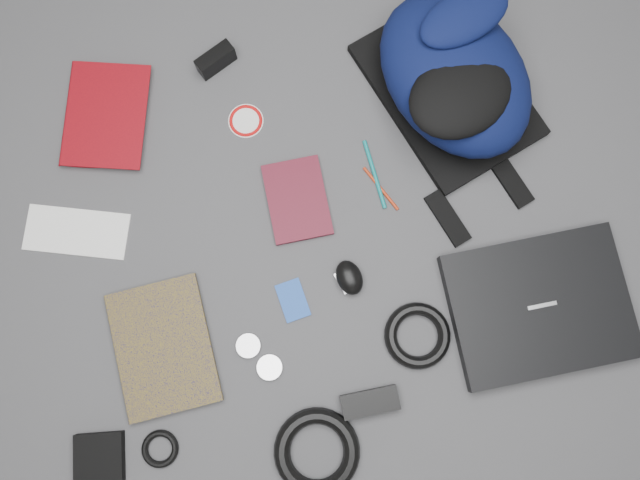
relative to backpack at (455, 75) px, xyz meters
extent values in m
plane|color=#4F4F51|center=(-0.36, -0.26, -0.09)|extent=(4.00, 4.00, 0.00)
cube|color=black|center=(0.05, -0.51, -0.07)|extent=(0.38, 0.30, 0.04)
imported|color=maroon|center=(-0.84, 0.15, -0.08)|extent=(0.24, 0.28, 0.03)
imported|color=#9D840B|center=(-0.83, -0.40, -0.08)|extent=(0.20, 0.27, 0.02)
cube|color=white|center=(-0.87, -0.11, -0.09)|extent=(0.24, 0.17, 0.00)
cube|color=#460D19|center=(-0.39, -0.16, -0.08)|extent=(0.14, 0.18, 0.01)
cube|color=black|center=(-0.49, 0.19, -0.07)|extent=(0.10, 0.07, 0.05)
cylinder|color=white|center=(-0.45, 0.04, -0.09)|extent=(0.09, 0.09, 0.00)
cylinder|color=#0D797A|center=(-0.21, -0.15, -0.09)|extent=(0.01, 0.16, 0.01)
cylinder|color=red|center=(-0.20, -0.18, -0.09)|extent=(0.05, 0.11, 0.01)
cube|color=#1644A8|center=(-0.45, -0.37, -0.09)|extent=(0.06, 0.09, 0.00)
cube|color=black|center=(-0.39, -0.21, -0.09)|extent=(0.03, 0.06, 0.01)
cube|color=silver|center=(-0.33, -0.36, -0.09)|extent=(0.03, 0.05, 0.01)
ellipsoid|color=black|center=(-0.32, -0.35, -0.07)|extent=(0.06, 0.08, 0.04)
cylinder|color=silver|center=(-0.53, -0.50, -0.08)|extent=(0.07, 0.07, 0.01)
cylinder|color=#B7B6B9|center=(-0.56, -0.44, -0.09)|extent=(0.06, 0.06, 0.01)
torus|color=black|center=(-0.21, -0.51, -0.08)|extent=(0.18, 0.18, 0.03)
cube|color=black|center=(-0.34, -0.61, -0.08)|extent=(0.12, 0.06, 0.03)
torus|color=black|center=(-0.47, -0.68, -0.07)|extent=(0.23, 0.23, 0.03)
cube|color=black|center=(-0.90, -0.59, -0.08)|extent=(0.11, 0.11, 0.03)
torus|color=black|center=(-0.78, -0.60, -0.08)|extent=(0.09, 0.09, 0.01)
camera|label=1|loc=(-0.41, -0.47, 1.24)|focal=35.00mm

